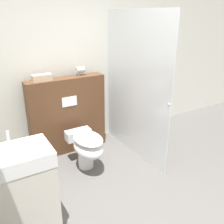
% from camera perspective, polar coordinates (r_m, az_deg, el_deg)
% --- Properties ---
extents(ground_plane, '(12.00, 12.00, 0.00)m').
position_cam_1_polar(ground_plane, '(2.88, 9.88, -22.46)').
color(ground_plane, '#565451').
extents(wall_back, '(8.00, 0.06, 2.50)m').
position_cam_1_polar(wall_back, '(3.87, -8.62, 10.39)').
color(wall_back, silver).
rests_on(wall_back, ground_plane).
extents(partition_panel, '(1.14, 0.23, 1.14)m').
position_cam_1_polar(partition_panel, '(3.78, -10.09, -0.73)').
color(partition_panel, '#51331E').
rests_on(partition_panel, ground_plane).
extents(shower_glass, '(0.04, 1.48, 2.05)m').
position_cam_1_polar(shower_glass, '(3.54, 5.22, 5.72)').
color(shower_glass, silver).
rests_on(shower_glass, ground_plane).
extents(toilet, '(0.36, 0.67, 0.50)m').
position_cam_1_polar(toilet, '(3.38, -5.82, -7.94)').
color(toilet, white).
rests_on(toilet, ground_plane).
extents(sink_vanity, '(0.63, 0.42, 1.06)m').
position_cam_1_polar(sink_vanity, '(2.51, -20.38, -17.48)').
color(sink_vanity, beige).
rests_on(sink_vanity, ground_plane).
extents(hair_drier, '(0.15, 0.09, 0.13)m').
position_cam_1_polar(hair_drier, '(3.71, -7.17, 9.54)').
color(hair_drier, '#B7B7BC').
rests_on(hair_drier, partition_panel).
extents(folded_towel, '(0.26, 0.13, 0.09)m').
position_cam_1_polar(folded_towel, '(3.50, -15.74, 7.59)').
color(folded_towel, tan).
rests_on(folded_towel, partition_panel).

